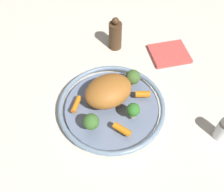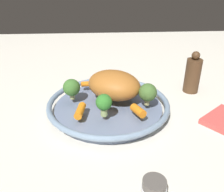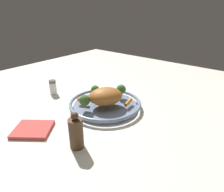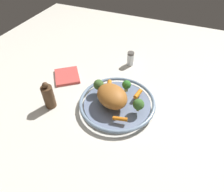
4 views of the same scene
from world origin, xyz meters
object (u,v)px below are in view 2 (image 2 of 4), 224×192
at_px(baby_carrot_near_rim, 80,111).
at_px(roast_chicken_piece, 114,85).
at_px(broccoli_floret_small, 148,93).
at_px(serving_bowl, 108,106).
at_px(broccoli_floret_large, 104,103).
at_px(baby_carrot_center, 91,84).
at_px(baby_carrot_right, 138,111).
at_px(broccoli_floret_edge, 72,88).
at_px(pepper_mill, 193,75).

bearing_deg(baby_carrot_near_rim, roast_chicken_piece, -46.82).
relative_size(roast_chicken_piece, broccoli_floret_small, 2.52).
bearing_deg(roast_chicken_piece, serving_bowl, 137.26).
distance_m(broccoli_floret_large, broccoli_floret_small, 0.13).
relative_size(baby_carrot_center, broccoli_floret_large, 1.02).
relative_size(serving_bowl, baby_carrot_near_rim, 6.14).
bearing_deg(baby_carrot_center, broccoli_floret_large, -168.37).
height_order(baby_carrot_right, baby_carrot_center, baby_carrot_right).
xyz_separation_m(baby_carrot_right, broccoli_floret_large, (0.00, 0.09, 0.03)).
height_order(baby_carrot_near_rim, baby_carrot_right, baby_carrot_right).
height_order(broccoli_floret_edge, pepper_mill, pepper_mill).
distance_m(baby_carrot_right, broccoli_floret_edge, 0.21).
bearing_deg(serving_bowl, roast_chicken_piece, -42.74).
bearing_deg(pepper_mill, broccoli_floret_small, 128.77).
relative_size(roast_chicken_piece, baby_carrot_right, 3.34).
xyz_separation_m(broccoli_floret_large, pepper_mill, (0.20, -0.30, -0.01)).
bearing_deg(baby_carrot_center, serving_bowl, -152.87).
bearing_deg(roast_chicken_piece, broccoli_floret_edge, 90.06).
bearing_deg(broccoli_floret_edge, serving_bowl, -100.41).
xyz_separation_m(broccoli_floret_large, broccoli_floret_edge, (0.10, 0.09, -0.00)).
height_order(baby_carrot_center, broccoli_floret_edge, broccoli_floret_edge).
height_order(roast_chicken_piece, baby_carrot_right, roast_chicken_piece).
bearing_deg(serving_bowl, baby_carrot_near_rim, 132.14).
bearing_deg(baby_carrot_near_rim, baby_carrot_center, -8.15).
relative_size(baby_carrot_near_rim, baby_carrot_center, 0.94).
xyz_separation_m(roast_chicken_piece, baby_carrot_center, (0.08, 0.07, -0.03)).
distance_m(baby_carrot_near_rim, baby_carrot_right, 0.15).
height_order(serving_bowl, pepper_mill, pepper_mill).
height_order(roast_chicken_piece, baby_carrot_near_rim, roast_chicken_piece).
xyz_separation_m(roast_chicken_piece, broccoli_floret_small, (-0.05, -0.09, -0.00)).
bearing_deg(serving_bowl, pepper_mill, -68.05).
bearing_deg(baby_carrot_near_rim, baby_carrot_right, -94.05).
distance_m(serving_bowl, broccoli_floret_small, 0.12).
height_order(broccoli_floret_large, broccoli_floret_edge, same).
bearing_deg(serving_bowl, baby_carrot_center, 27.13).
bearing_deg(broccoli_floret_large, broccoli_floret_edge, 42.22).
height_order(broccoli_floret_small, pepper_mill, pepper_mill).
bearing_deg(pepper_mill, broccoli_floret_large, 122.80).
bearing_deg(broccoli_floret_large, baby_carrot_center, 11.63).
bearing_deg(broccoli_floret_large, baby_carrot_near_rim, 81.01).
height_order(serving_bowl, roast_chicken_piece, roast_chicken_piece).
distance_m(baby_carrot_center, broccoli_floret_large, 0.19).
xyz_separation_m(baby_carrot_near_rim, broccoli_floret_edge, (0.09, 0.03, 0.03)).
bearing_deg(roast_chicken_piece, broccoli_floret_large, 161.61).
bearing_deg(baby_carrot_right, pepper_mill, -47.64).
bearing_deg(baby_carrot_right, roast_chicken_piece, 29.12).
height_order(roast_chicken_piece, baby_carrot_center, roast_chicken_piece).
distance_m(roast_chicken_piece, baby_carrot_center, 0.11).
bearing_deg(roast_chicken_piece, baby_carrot_right, -150.88).
bearing_deg(baby_carrot_right, baby_carrot_center, 34.56).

